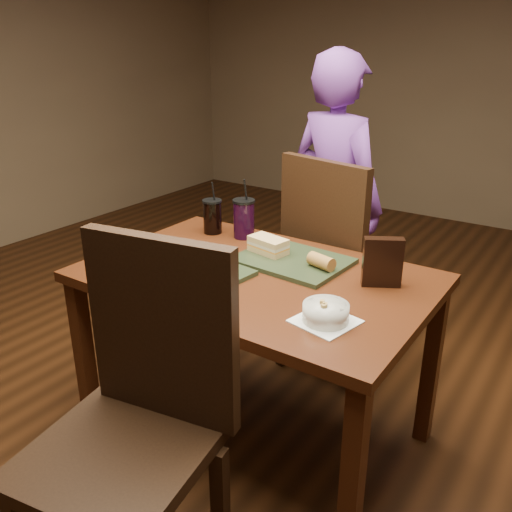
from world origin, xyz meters
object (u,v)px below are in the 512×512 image
Objects in this scene: tray_near at (189,271)px; sandwich_far at (268,245)px; diner at (335,203)px; sandwich_near at (170,251)px; cup_cola at (212,216)px; tray_far at (293,261)px; chair_far at (332,258)px; chair_near at (138,409)px; cup_berry at (244,218)px; salad_bowl at (193,264)px; baguette_far at (321,261)px; chip_bag at (382,262)px; soup_bowl at (326,312)px; baguette_near at (188,281)px; dining_table at (256,294)px.

sandwich_far is (0.15, 0.32, 0.04)m from tray_near.
sandwich_near is (-0.21, -1.06, 0.02)m from diner.
tray_far is at bearing -12.34° from cup_cola.
sandwich_near is 0.48× the size of cup_cola.
chair_far is at bearing 62.67° from sandwich_near.
chair_near is 1.70m from diner.
cup_berry is at bearing 11.40° from cup_cola.
sandwich_near is at bearing 156.69° from salad_bowl.
chair_near is at bearing -98.10° from baguette_far.
chip_bag is (0.60, 0.33, 0.03)m from salad_bowl.
diner is 0.67m from cup_berry.
soup_bowl is 0.39m from baguette_far.
chair_near is at bearing -70.87° from cup_berry.
baguette_near is at bearing 111.96° from chair_near.
chair_near is at bearing -55.03° from sandwich_near.
cup_berry is at bearing 92.79° from diner.
cup_cola is 0.16m from cup_berry.
cup_cola is (-0.37, 0.11, 0.03)m from sandwich_far.
chair_far is at bearing 102.78° from chip_bag.
dining_table is at bearing 170.68° from chip_bag.
sandwich_near is 0.67× the size of sandwich_far.
chair_near is 10.26× the size of baguette_far.
tray_far is at bearing 118.28° from diner.
sandwich_far is (-0.07, -0.45, 0.19)m from chair_far.
cup_cola reaches higher than salad_bowl.
cup_berry is at bearing 138.84° from chip_bag.
baguette_far is 0.64m from cup_cola.
cup_berry is (-0.11, 0.48, 0.03)m from salad_bowl.
soup_bowl is 1.83× the size of sandwich_near.
cup_cola reaches higher than soup_bowl.
dining_table is 0.20m from tray_far.
dining_table is 0.54m from cup_cola.
dining_table is at bearing -32.80° from cup_cola.
chip_bag is (0.49, -0.01, 0.04)m from sandwich_far.
dining_table is 0.28m from baguette_far.
chair_near is 9.52× the size of sandwich_near.
cup_berry is at bearing 131.74° from dining_table.
cup_berry is (-0.06, 0.45, 0.08)m from tray_near.
sandwich_near is 0.83m from chip_bag.
cup_cola is at bearing 167.66° from tray_far.
diner reaches higher than baguette_far.
dining_table is at bearing -71.92° from sandwich_far.
salad_bowl reaches higher than baguette_near.
dining_table is 4.84× the size of cup_berry.
chip_bag is (0.53, 0.45, 0.04)m from baguette_near.
salad_bowl is 0.56m from soup_bowl.
chip_bag is at bearing 67.72° from chair_near.
dining_table is 5.40× the size of cup_cola.
baguette_far is at bearing -11.66° from cup_cola.
sandwich_near is at bearing 143.38° from baguette_near.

